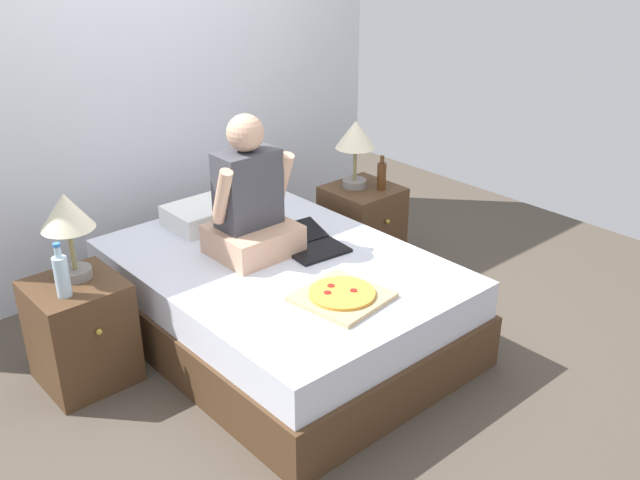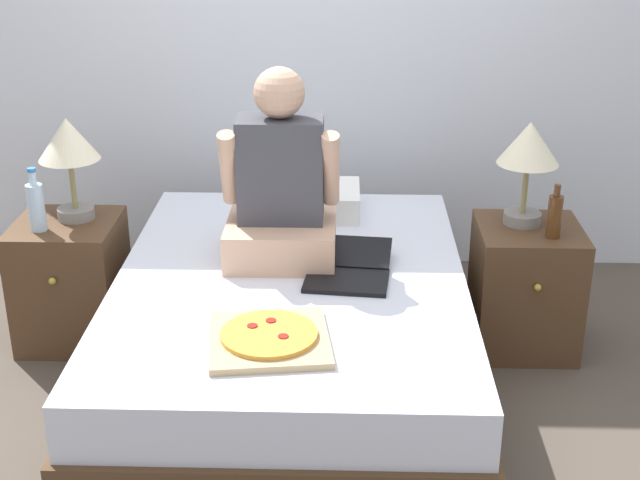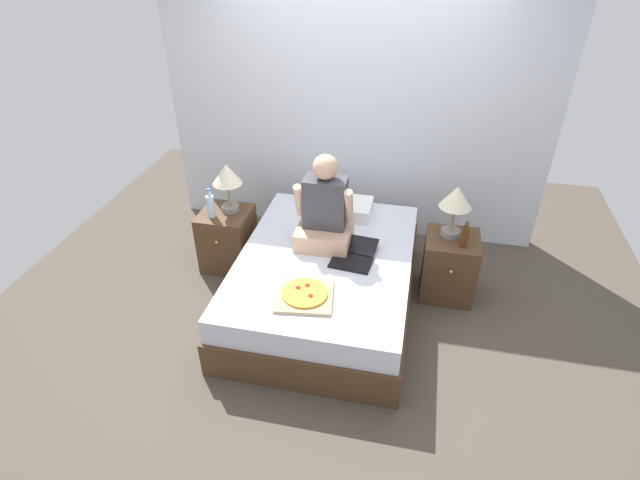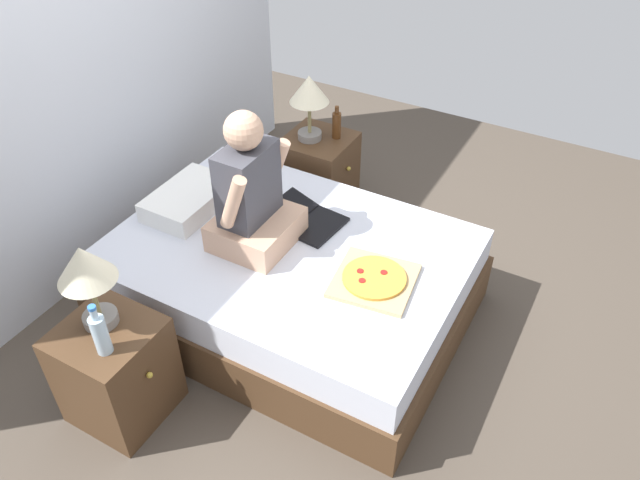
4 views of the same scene
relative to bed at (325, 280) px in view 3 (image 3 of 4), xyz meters
The scene contains 13 objects.
ground_plane 0.25m from the bed, ahead, with size 5.65×5.65×0.00m, color #4C4238.
wall_back 1.67m from the bed, 90.00° to the left, with size 3.65×0.12×2.50m, color silver.
bed is the anchor object (origin of this frame).
nightstand_left 1.07m from the bed, 159.44° to the left, with size 0.44×0.47×0.56m.
lamp_on_left_nightstand 1.23m from the bed, 156.12° to the left, with size 0.26×0.26×0.45m.
water_bottle 1.20m from the bed, 165.19° to the left, with size 0.07×0.07×0.28m.
nightstand_right 1.07m from the bed, 20.56° to the left, with size 0.44×0.47×0.56m.
lamp_on_right_nightstand 1.24m from the bed, 23.66° to the left, with size 0.26×0.26×0.45m.
beer_bottle 1.18m from the bed, 14.44° to the left, with size 0.06×0.06×0.23m.
pillow 0.76m from the bed, 88.69° to the left, with size 0.52×0.34×0.12m, color white.
person_seated 0.58m from the bed, 104.04° to the left, with size 0.47×0.40×0.78m.
laptop 0.36m from the bed, ahead, with size 0.36×0.45×0.07m.
pizza_box 0.60m from the bed, 94.27° to the right, with size 0.45×0.45×0.05m.
Camera 3 is at (0.65, -3.22, 2.81)m, focal length 28.00 mm.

